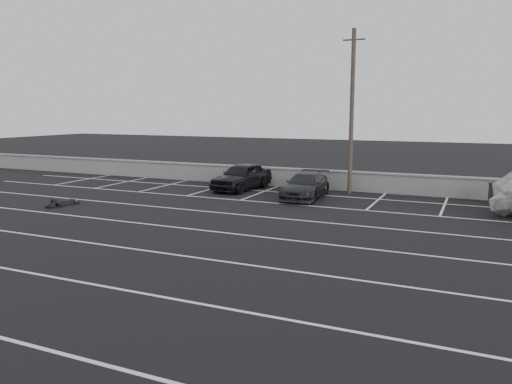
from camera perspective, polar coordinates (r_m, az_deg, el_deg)
The scene contains 8 objects.
ground at distance 15.28m, azimuth -9.96°, elevation -6.98°, with size 120.00×120.00×0.00m, color black.
seawall at distance 27.63m, azimuth 6.50°, elevation 1.55°, with size 50.00×0.45×1.06m.
stall_lines at distance 18.99m, azimuth -2.68°, elevation -3.62°, with size 36.00×20.05×0.01m.
car_left at distance 26.98m, azimuth -1.63°, elevation 1.80°, with size 1.71×4.26×1.45m, color black.
car_right at distance 24.50m, azimuth 5.67°, elevation 0.73°, with size 1.72×4.23×1.23m, color black.
utility_pole at distance 26.01m, azimuth 10.88°, elevation 9.00°, with size 1.10×0.22×8.26m.
trash_bin at distance 25.45m, azimuth 25.66°, elevation -0.10°, with size 0.73×0.73×0.97m.
person at distance 24.31m, azimuth -20.77°, elevation -0.87°, with size 0.95×2.15×0.42m, color black, non-canonical shape.
Camera 1 is at (8.32, -12.09, 4.25)m, focal length 35.00 mm.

